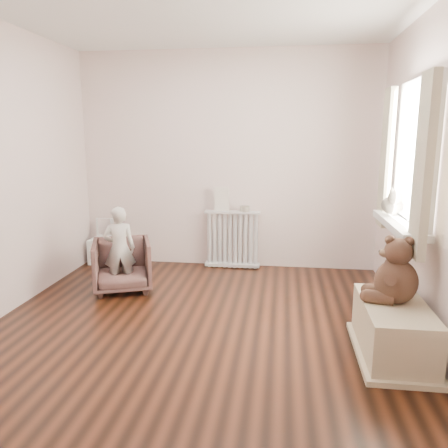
# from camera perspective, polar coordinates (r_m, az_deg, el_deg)

# --- Properties ---
(floor) EXTENTS (3.60, 3.60, 0.01)m
(floor) POSITION_cam_1_polar(r_m,az_deg,el_deg) (3.90, -3.16, -12.88)
(floor) COLOR black
(floor) RESTS_ON ground
(ceiling) EXTENTS (3.60, 3.60, 0.01)m
(ceiling) POSITION_cam_1_polar(r_m,az_deg,el_deg) (3.68, -3.66, 27.10)
(ceiling) COLOR white
(ceiling) RESTS_ON ground
(back_wall) EXTENTS (3.60, 0.02, 2.60)m
(back_wall) POSITION_cam_1_polar(r_m,az_deg,el_deg) (5.34, 0.36, 8.22)
(back_wall) COLOR silver
(back_wall) RESTS_ON ground
(front_wall) EXTENTS (3.60, 0.02, 2.60)m
(front_wall) POSITION_cam_1_polar(r_m,az_deg,el_deg) (1.84, -14.21, 1.42)
(front_wall) COLOR silver
(front_wall) RESTS_ON ground
(right_wall) EXTENTS (0.02, 3.60, 2.60)m
(right_wall) POSITION_cam_1_polar(r_m,az_deg,el_deg) (3.67, 25.54, 5.56)
(right_wall) COLOR silver
(right_wall) RESTS_ON ground
(window) EXTENTS (0.03, 0.90, 1.10)m
(window) POSITION_cam_1_polar(r_m,az_deg,el_deg) (3.93, 23.86, 8.23)
(window) COLOR white
(window) RESTS_ON right_wall
(window_sill) EXTENTS (0.22, 1.10, 0.06)m
(window_sill) POSITION_cam_1_polar(r_m,az_deg,el_deg) (3.98, 21.93, -0.04)
(window_sill) COLOR silver
(window_sill) RESTS_ON right_wall
(curtain_left) EXTENTS (0.06, 0.26, 1.30)m
(curtain_left) POSITION_cam_1_polar(r_m,az_deg,el_deg) (3.36, 24.60, 6.73)
(curtain_left) COLOR beige
(curtain_left) RESTS_ON right_wall
(curtain_right) EXTENTS (0.06, 0.26, 1.30)m
(curtain_right) POSITION_cam_1_polar(r_m,az_deg,el_deg) (4.46, 20.43, 8.00)
(curtain_right) COLOR beige
(curtain_right) RESTS_ON right_wall
(radiator) EXTENTS (0.67, 0.13, 0.71)m
(radiator) POSITION_cam_1_polar(r_m,az_deg,el_deg) (5.34, 1.11, -1.66)
(radiator) COLOR silver
(radiator) RESTS_ON floor
(paper_doll) EXTENTS (0.17, 0.02, 0.29)m
(paper_doll) POSITION_cam_1_polar(r_m,az_deg,el_deg) (5.27, -0.30, 3.29)
(paper_doll) COLOR beige
(paper_doll) RESTS_ON radiator
(tin_a) EXTENTS (0.11, 0.11, 0.07)m
(tin_a) POSITION_cam_1_polar(r_m,az_deg,el_deg) (5.25, 2.72, 2.02)
(tin_a) COLOR #A59E8C
(tin_a) RESTS_ON radiator
(toy_vanity) EXTENTS (0.36, 0.26, 0.57)m
(toy_vanity) POSITION_cam_1_polar(r_m,az_deg,el_deg) (5.76, -15.35, -2.28)
(toy_vanity) COLOR silver
(toy_vanity) RESTS_ON floor
(armchair) EXTENTS (0.75, 0.76, 0.54)m
(armchair) POSITION_cam_1_polar(r_m,az_deg,el_deg) (4.72, -13.17, -5.24)
(armchair) COLOR #4E322D
(armchair) RESTS_ON floor
(child) EXTENTS (0.38, 0.31, 0.88)m
(child) POSITION_cam_1_polar(r_m,az_deg,el_deg) (4.63, -13.49, -3.16)
(child) COLOR beige
(child) RESTS_ON armchair
(toy_bench) EXTENTS (0.45, 0.86, 0.40)m
(toy_bench) POSITION_cam_1_polar(r_m,az_deg,el_deg) (3.54, 21.23, -12.79)
(toy_bench) COLOR beige
(toy_bench) RESTS_ON floor
(teddy_bear) EXTENTS (0.46, 0.39, 0.49)m
(teddy_bear) POSITION_cam_1_polar(r_m,az_deg,el_deg) (3.42, 21.69, -5.26)
(teddy_bear) COLOR #362116
(teddy_bear) RESTS_ON toy_bench
(plush_cat) EXTENTS (0.25, 0.33, 0.25)m
(plush_cat) POSITION_cam_1_polar(r_m,az_deg,el_deg) (4.21, 21.08, 2.42)
(plush_cat) COLOR slate
(plush_cat) RESTS_ON window_sill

